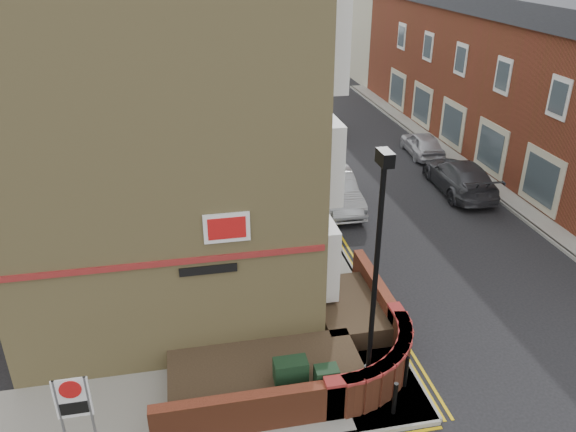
# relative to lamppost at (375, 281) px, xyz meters

# --- Properties ---
(pavement_corner) EXTENTS (13.00, 3.00, 0.12)m
(pavement_corner) POSITION_rel_lamppost_xyz_m (-5.10, 0.30, -3.28)
(pavement_corner) COLOR gray
(pavement_corner) RESTS_ON ground
(pavement_main) EXTENTS (2.00, 32.00, 0.12)m
(pavement_main) POSITION_rel_lamppost_xyz_m (0.40, 14.80, -3.28)
(pavement_main) COLOR gray
(pavement_main) RESTS_ON ground
(pavement_far) EXTENTS (4.00, 40.00, 0.12)m
(pavement_far) POSITION_rel_lamppost_xyz_m (11.40, 11.80, -3.28)
(pavement_far) COLOR gray
(pavement_far) RESTS_ON ground
(kerb_main_near) EXTENTS (0.15, 32.00, 0.12)m
(kerb_main_near) POSITION_rel_lamppost_xyz_m (1.40, 14.80, -3.28)
(kerb_main_near) COLOR gray
(kerb_main_near) RESTS_ON ground
(kerb_main_far) EXTENTS (0.15, 40.00, 0.12)m
(kerb_main_far) POSITION_rel_lamppost_xyz_m (9.40, 11.80, -3.28)
(kerb_main_far) COLOR gray
(kerb_main_far) RESTS_ON ground
(yellow_lines_main) EXTENTS (0.28, 32.00, 0.01)m
(yellow_lines_main) POSITION_rel_lamppost_xyz_m (1.65, 14.80, -3.34)
(yellow_lines_main) COLOR gold
(yellow_lines_main) RESTS_ON ground
(corner_building) EXTENTS (8.95, 10.40, 13.60)m
(corner_building) POSITION_rel_lamppost_xyz_m (-4.44, 6.80, 2.88)
(corner_building) COLOR tan
(corner_building) RESTS_ON ground
(garden_wall) EXTENTS (6.80, 6.00, 1.20)m
(garden_wall) POSITION_rel_lamppost_xyz_m (-1.60, 1.30, -3.34)
(garden_wall) COLOR brown
(garden_wall) RESTS_ON ground
(lamppost) EXTENTS (0.25, 0.50, 6.30)m
(lamppost) POSITION_rel_lamppost_xyz_m (0.00, 0.00, 0.00)
(lamppost) COLOR black
(lamppost) RESTS_ON pavement_corner
(utility_cabinet_large) EXTENTS (0.80, 0.45, 1.20)m
(utility_cabinet_large) POSITION_rel_lamppost_xyz_m (-1.90, 0.10, -2.62)
(utility_cabinet_large) COLOR black
(utility_cabinet_large) RESTS_ON pavement_corner
(utility_cabinet_small) EXTENTS (0.55, 0.40, 1.10)m
(utility_cabinet_small) POSITION_rel_lamppost_xyz_m (-1.10, -0.20, -2.67)
(utility_cabinet_small) COLOR black
(utility_cabinet_small) RESTS_ON pavement_corner
(bollard_near) EXTENTS (0.11, 0.11, 0.90)m
(bollard_near) POSITION_rel_lamppost_xyz_m (0.40, -0.80, -2.77)
(bollard_near) COLOR black
(bollard_near) RESTS_ON pavement_corner
(bollard_far) EXTENTS (0.11, 0.11, 0.90)m
(bollard_far) POSITION_rel_lamppost_xyz_m (1.00, -0.00, -2.77)
(bollard_far) COLOR black
(bollard_far) RESTS_ON pavement_corner
(zone_sign) EXTENTS (0.72, 0.07, 2.20)m
(zone_sign) POSITION_rel_lamppost_xyz_m (-6.60, -0.70, -1.70)
(zone_sign) COLOR slate
(zone_sign) RESTS_ON pavement_corner
(far_terrace) EXTENTS (5.40, 30.40, 8.00)m
(far_terrace) POSITION_rel_lamppost_xyz_m (12.90, 15.80, 0.70)
(far_terrace) COLOR brown
(far_terrace) RESTS_ON ground
(far_terrace_cream) EXTENTS (5.40, 12.40, 8.00)m
(far_terrace_cream) POSITION_rel_lamppost_xyz_m (12.90, 36.80, 0.71)
(far_terrace_cream) COLOR #BDB59C
(far_terrace_cream) RESTS_ON ground
(tree_near) EXTENTS (3.64, 3.65, 6.70)m
(tree_near) POSITION_rel_lamppost_xyz_m (0.40, 12.85, 1.36)
(tree_near) COLOR #382B1E
(tree_near) RESTS_ON pavement_main
(tree_mid) EXTENTS (4.03, 4.03, 7.42)m
(tree_mid) POSITION_rel_lamppost_xyz_m (0.40, 20.85, 1.85)
(tree_mid) COLOR #382B1E
(tree_mid) RESTS_ON pavement_main
(tree_far) EXTENTS (3.81, 3.81, 7.00)m
(tree_far) POSITION_rel_lamppost_xyz_m (0.40, 28.85, 1.57)
(tree_far) COLOR #382B1E
(tree_far) RESTS_ON pavement_main
(traffic_light_assembly) EXTENTS (0.20, 0.16, 4.20)m
(traffic_light_assembly) POSITION_rel_lamppost_xyz_m (0.80, 23.80, -0.56)
(traffic_light_assembly) COLOR black
(traffic_light_assembly) RESTS_ON pavement_main
(silver_car_near) EXTENTS (1.63, 4.65, 1.53)m
(silver_car_near) POSITION_rel_lamppost_xyz_m (2.19, 11.00, -2.58)
(silver_car_near) COLOR #95999C
(silver_car_near) RESTS_ON ground
(red_car_main) EXTENTS (3.65, 5.74, 1.47)m
(red_car_main) POSITION_rel_lamppost_xyz_m (3.40, 20.89, -2.61)
(red_car_main) COLOR maroon
(red_car_main) RESTS_ON ground
(grey_car_far) EXTENTS (2.38, 5.10, 1.44)m
(grey_car_far) POSITION_rel_lamppost_xyz_m (8.16, 11.38, -2.62)
(grey_car_far) COLOR #333439
(grey_car_far) RESTS_ON ground
(silver_car_far) EXTENTS (1.78, 3.79, 1.25)m
(silver_car_far) POSITION_rel_lamppost_xyz_m (8.48, 16.19, -2.72)
(silver_car_far) COLOR #B1B2BA
(silver_car_far) RESTS_ON ground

